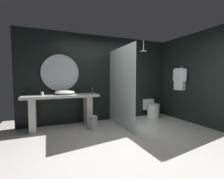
# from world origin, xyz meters

# --- Properties ---
(ground_plane) EXTENTS (5.76, 5.76, 0.00)m
(ground_plane) POSITION_xyz_m (0.00, 0.00, 0.00)
(ground_plane) COLOR silver
(back_wall_panel) EXTENTS (4.80, 0.10, 2.60)m
(back_wall_panel) POSITION_xyz_m (0.00, 1.90, 1.30)
(back_wall_panel) COLOR black
(back_wall_panel) RESTS_ON ground_plane
(side_wall_right) EXTENTS (0.10, 2.47, 2.60)m
(side_wall_right) POSITION_xyz_m (2.35, 0.76, 1.30)
(side_wall_right) COLOR black
(side_wall_right) RESTS_ON ground_plane
(vanity_counter) EXTENTS (1.89, 0.59, 0.88)m
(vanity_counter) POSITION_xyz_m (-1.26, 1.54, 0.57)
(vanity_counter) COLOR silver
(vanity_counter) RESTS_ON ground_plane
(vessel_sink) EXTENTS (0.52, 0.43, 0.16)m
(vessel_sink) POSITION_xyz_m (-1.18, 1.57, 0.93)
(vessel_sink) COLOR white
(vessel_sink) RESTS_ON vanity_counter
(tumbler_cup) EXTENTS (0.07, 0.07, 0.09)m
(tumbler_cup) POSITION_xyz_m (-1.73, 1.58, 0.92)
(tumbler_cup) COLOR silver
(tumbler_cup) RESTS_ON vanity_counter
(soap_dispenser) EXTENTS (0.05, 0.05, 0.16)m
(soap_dispenser) POSITION_xyz_m (-0.43, 1.59, 0.95)
(soap_dispenser) COLOR #3D3323
(soap_dispenser) RESTS_ON vanity_counter
(round_wall_mirror) EXTENTS (1.01, 0.04, 1.01)m
(round_wall_mirror) POSITION_xyz_m (-1.26, 1.81, 1.46)
(round_wall_mirror) COLOR #B7B7BC
(shower_glass_panel) EXTENTS (0.02, 1.54, 2.13)m
(shower_glass_panel) POSITION_xyz_m (0.22, 1.08, 1.06)
(shower_glass_panel) COLOR silver
(shower_glass_panel) RESTS_ON ground_plane
(rain_shower_head) EXTENTS (0.20, 0.20, 0.37)m
(rain_shower_head) POSITION_xyz_m (1.16, 1.42, 2.17)
(rain_shower_head) COLOR #B7B7BC
(hanging_bathrobe) EXTENTS (0.20, 0.51, 0.75)m
(hanging_bathrobe) POSITION_xyz_m (2.21, 0.96, 1.31)
(hanging_bathrobe) COLOR #B7B7BC
(toilet) EXTENTS (0.42, 0.58, 0.59)m
(toilet) POSITION_xyz_m (1.65, 1.57, 0.27)
(toilet) COLOR white
(toilet) RESTS_ON ground_plane
(waste_bin) EXTENTS (0.21, 0.21, 0.37)m
(waste_bin) POSITION_xyz_m (-0.55, 1.06, 0.19)
(waste_bin) COLOR #B7B7BC
(waste_bin) RESTS_ON ground_plane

